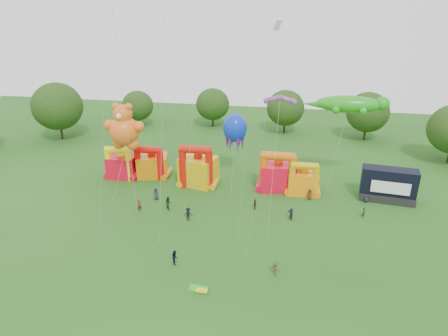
% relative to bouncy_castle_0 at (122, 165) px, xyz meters
% --- Properties ---
extents(ground, '(160.00, 160.00, 0.00)m').
position_rel_bouncy_castle_0_xyz_m(ground, '(17.49, -27.76, -2.23)').
color(ground, '#1F4D15').
rests_on(ground, ground).
extents(tree_ring, '(126.97, 129.10, 12.07)m').
position_rel_bouncy_castle_0_xyz_m(tree_ring, '(16.27, -27.13, 4.03)').
color(tree_ring, '#352314').
rests_on(tree_ring, ground).
extents(bouncy_castle_0, '(4.65, 3.76, 5.81)m').
position_rel_bouncy_castle_0_xyz_m(bouncy_castle_0, '(0.00, 0.00, 0.00)').
color(bouncy_castle_0, red).
rests_on(bouncy_castle_0, ground).
extents(bouncy_castle_1, '(5.82, 5.11, 5.74)m').
position_rel_bouncy_castle_0_xyz_m(bouncy_castle_1, '(4.78, 1.26, -0.04)').
color(bouncy_castle_1, orange).
rests_on(bouncy_castle_1, ground).
extents(bouncy_castle_2, '(6.30, 5.54, 7.07)m').
position_rel_bouncy_castle_0_xyz_m(bouncy_castle_2, '(13.19, -0.54, 0.45)').
color(bouncy_castle_2, '#E5AB0C').
rests_on(bouncy_castle_2, ground).
extents(bouncy_castle_3, '(6.20, 5.26, 6.68)m').
position_rel_bouncy_castle_0_xyz_m(bouncy_castle_3, '(25.83, 0.06, 0.30)').
color(bouncy_castle_3, red).
rests_on(bouncy_castle_3, ground).
extents(bouncy_castle_4, '(4.59, 3.74, 5.51)m').
position_rel_bouncy_castle_0_xyz_m(bouncy_castle_4, '(29.78, -0.75, -0.11)').
color(bouncy_castle_4, orange).
rests_on(bouncy_castle_4, ground).
extents(stage_trailer, '(8.05, 3.82, 5.03)m').
position_rel_bouncy_castle_0_xyz_m(stage_trailer, '(42.11, -0.83, 0.19)').
color(stage_trailer, black).
rests_on(stage_trailer, ground).
extents(teddy_bear_kite, '(6.30, 7.22, 13.77)m').
position_rel_bouncy_castle_0_xyz_m(teddy_bear_kite, '(2.59, -3.85, 6.35)').
color(teddy_bear_kite, orange).
rests_on(teddy_bear_kite, ground).
extents(gecko_kite, '(12.74, 8.75, 14.64)m').
position_rel_bouncy_castle_0_xyz_m(gecko_kite, '(34.67, 1.34, 5.95)').
color(gecko_kite, '#219D16').
rests_on(gecko_kite, ground).
extents(octopus_kite, '(3.95, 10.68, 10.72)m').
position_rel_bouncy_castle_0_xyz_m(octopus_kite, '(18.45, 3.14, 3.88)').
color(octopus_kite, '#0D31C8').
rests_on(octopus_kite, ground).
extents(parafoil_kites, '(25.25, 12.42, 32.70)m').
position_rel_bouncy_castle_0_xyz_m(parafoil_kites, '(11.65, -10.38, 12.13)').
color(parafoil_kites, red).
rests_on(parafoil_kites, ground).
extents(diamond_kites, '(22.71, 10.56, 39.82)m').
position_rel_bouncy_castle_0_xyz_m(diamond_kites, '(17.21, -14.05, 13.76)').
color(diamond_kites, red).
rests_on(diamond_kites, ground).
extents(folded_kite_bundle, '(2.03, 1.16, 0.31)m').
position_rel_bouncy_castle_0_xyz_m(folded_kite_bundle, '(19.30, -25.51, -2.09)').
color(folded_kite_bundle, green).
rests_on(folded_kite_bundle, ground).
extents(spectator_0, '(1.04, 0.81, 1.87)m').
position_rel_bouncy_castle_0_xyz_m(spectator_0, '(8.23, -6.79, -1.29)').
color(spectator_0, '#26243D').
rests_on(spectator_0, ground).
extents(spectator_1, '(0.76, 0.80, 1.83)m').
position_rel_bouncy_castle_0_xyz_m(spectator_1, '(7.12, -10.66, -1.31)').
color(spectator_1, maroon).
rests_on(spectator_1, ground).
extents(spectator_2, '(1.18, 1.20, 1.95)m').
position_rel_bouncy_castle_0_xyz_m(spectator_2, '(10.96, -9.33, -1.25)').
color(spectator_2, '#15361C').
rests_on(spectator_2, ground).
extents(spectator_3, '(1.24, 0.79, 1.84)m').
position_rel_bouncy_castle_0_xyz_m(spectator_3, '(14.54, -11.85, -1.31)').
color(spectator_3, black).
rests_on(spectator_3, ground).
extents(spectator_4, '(0.67, 1.00, 1.57)m').
position_rel_bouncy_castle_0_xyz_m(spectator_4, '(23.09, -7.16, -1.44)').
color(spectator_4, '#3D2A18').
rests_on(spectator_4, ground).
extents(spectator_5, '(1.05, 1.67, 1.72)m').
position_rel_bouncy_castle_0_xyz_m(spectator_5, '(28.22, -9.21, -1.37)').
color(spectator_5, '#2E2742').
rests_on(spectator_5, ground).
extents(spectator_6, '(0.85, 0.59, 1.67)m').
position_rel_bouncy_castle_0_xyz_m(spectator_6, '(30.84, -2.76, -1.39)').
color(spectator_6, '#582519').
rests_on(spectator_6, ground).
extents(spectator_7, '(0.62, 0.67, 1.53)m').
position_rel_bouncy_castle_0_xyz_m(spectator_7, '(38.03, -6.88, -1.46)').
color(spectator_7, '#163921').
rests_on(spectator_7, ground).
extents(spectator_8, '(0.93, 1.03, 1.73)m').
position_rel_bouncy_castle_0_xyz_m(spectator_8, '(15.59, -21.53, -1.36)').
color(spectator_8, black).
rests_on(spectator_8, ground).
extents(spectator_9, '(1.25, 1.13, 1.69)m').
position_rel_bouncy_castle_0_xyz_m(spectator_9, '(26.85, -21.55, -1.38)').
color(spectator_9, '#463D1C').
rests_on(spectator_9, ground).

